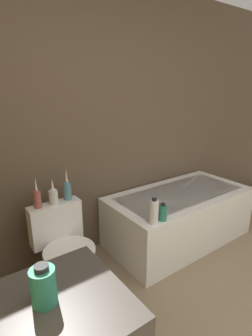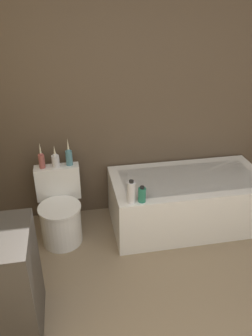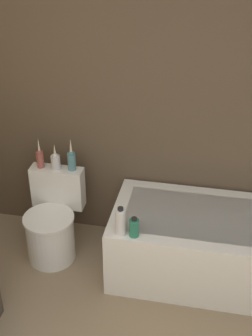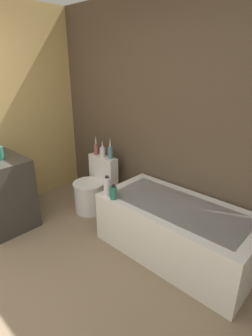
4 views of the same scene
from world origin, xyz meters
TOP-DOWN VIEW (x-y plane):
  - wall_back_tiled at (0.00, 2.39)m, footprint 6.40×0.06m
  - bathtub at (0.71, 1.94)m, footprint 1.58×0.79m
  - toilet at (-0.61, 1.94)m, footprint 0.44×0.55m
  - vase_gold at (-0.75, 2.14)m, footprint 0.06×0.06m
  - vase_silver at (-0.61, 2.14)m, footprint 0.08×0.08m
  - vase_bronze at (-0.48, 2.16)m, footprint 0.07×0.07m
  - shampoo_bottle_tall at (0.04, 1.62)m, footprint 0.07×0.07m
  - shampoo_bottle_short at (0.13, 1.61)m, footprint 0.07×0.07m

SIDE VIEW (x-z plane):
  - bathtub at x=0.71m, z-range 0.00..0.56m
  - toilet at x=-0.61m, z-range -0.07..0.65m
  - shampoo_bottle_short at x=0.13m, z-range 0.55..0.71m
  - shampoo_bottle_tall at x=0.04m, z-range 0.55..0.78m
  - vase_silver at x=-0.61m, z-range 0.68..0.90m
  - vase_gold at x=-0.75m, z-range 0.67..0.93m
  - vase_bronze at x=-0.48m, z-range 0.67..0.95m
  - wall_back_tiled at x=0.00m, z-range 0.00..2.60m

